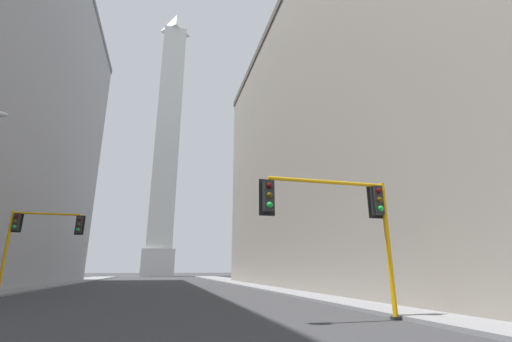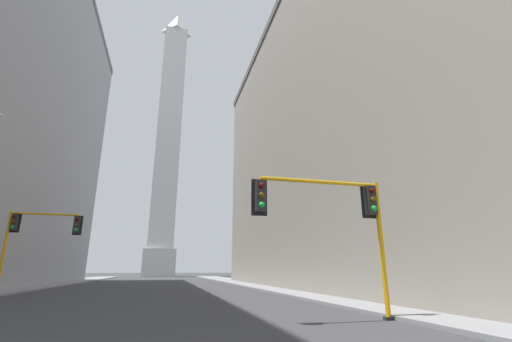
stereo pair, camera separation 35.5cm
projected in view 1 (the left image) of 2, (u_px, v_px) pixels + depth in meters
sidewalk_left at (8, 290)px, 28.64m from camera, size 5.00×109.61×0.15m
sidewalk_right at (269, 286)px, 34.37m from camera, size 5.00×109.61×0.15m
building_right at (409, 142)px, 37.20m from camera, size 29.67×48.69×30.13m
obelisk at (168, 136)px, 96.20m from camera, size 8.01×8.01×78.83m
traffic_light_near_right at (344, 211)px, 12.62m from camera, size 5.15×0.50×4.94m
traffic_light_mid_left at (35, 232)px, 22.39m from camera, size 4.53×0.50×5.38m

